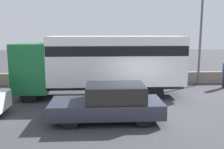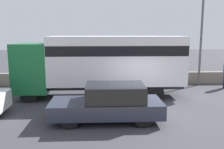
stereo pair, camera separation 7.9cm
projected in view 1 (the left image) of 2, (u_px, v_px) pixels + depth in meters
ground_plane at (141, 115)px, 10.69m from camera, size 80.00×80.00×0.00m
stone_wall_backdrop at (125, 78)px, 16.93m from camera, size 60.00×0.35×0.80m
street_lamp at (201, 28)px, 16.05m from camera, size 0.56×0.28×6.38m
box_truck at (103, 61)px, 13.38m from camera, size 8.89×2.33×3.28m
car_hatchback at (109, 103)px, 9.88m from camera, size 4.40×1.82×1.47m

